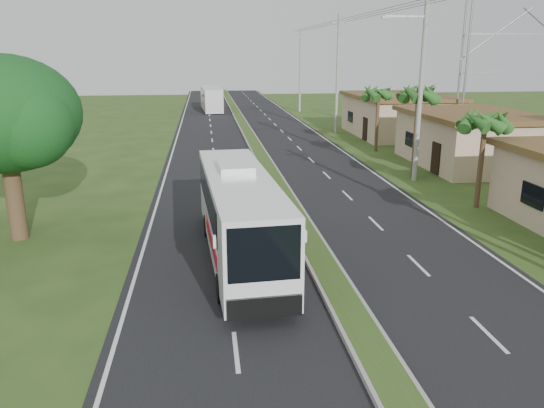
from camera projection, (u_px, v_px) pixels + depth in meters
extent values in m
plane|color=#2B4619|center=(366.00, 343.00, 14.25)|extent=(180.00, 180.00, 0.00)
cube|color=black|center=(272.00, 177.00, 33.33)|extent=(14.00, 160.00, 0.02)
cube|color=gray|center=(272.00, 176.00, 33.31)|extent=(1.20, 160.00, 0.17)
cube|color=#2B4619|center=(272.00, 174.00, 33.28)|extent=(0.95, 160.00, 0.02)
cube|color=silver|center=(164.00, 180.00, 32.52)|extent=(0.12, 160.00, 0.01)
cube|color=silver|center=(375.00, 174.00, 34.14)|extent=(0.12, 160.00, 0.01)
cube|color=tan|center=(470.00, 141.00, 36.47)|extent=(7.00, 10.00, 3.35)
cube|color=#50341C|center=(473.00, 114.00, 35.97)|extent=(7.60, 10.60, 0.32)
cube|color=tan|center=(398.00, 117.00, 49.81)|extent=(8.00, 11.00, 3.50)
cube|color=#50341C|center=(400.00, 96.00, 49.28)|extent=(8.60, 11.60, 0.32)
cylinder|color=#473321|center=(481.00, 163.00, 26.21)|extent=(0.26, 0.26, 4.60)
cylinder|color=#473321|center=(416.00, 134.00, 32.70)|extent=(0.26, 0.26, 5.40)
cylinder|color=#473321|center=(377.00, 121.00, 41.43)|extent=(0.26, 0.26, 4.80)
cylinder|color=#473321|center=(14.00, 192.00, 21.79)|extent=(0.70, 0.70, 4.00)
ellipsoid|color=#124418|center=(3.00, 114.00, 20.91)|extent=(6.00, 6.00, 4.68)
sphere|color=#124418|center=(28.00, 124.00, 20.19)|extent=(3.40, 3.40, 3.40)
cylinder|color=gray|center=(421.00, 80.00, 30.80)|extent=(0.28, 0.28, 12.00)
cube|color=gray|center=(406.00, 16.00, 29.70)|extent=(2.40, 0.10, 0.10)
cylinder|color=gray|center=(337.00, 75.00, 50.02)|extent=(0.28, 0.28, 11.00)
cube|color=gray|center=(339.00, 23.00, 48.73)|extent=(1.60, 0.12, 0.12)
cube|color=gray|center=(339.00, 32.00, 48.95)|extent=(1.20, 0.10, 0.10)
cylinder|color=gray|center=(300.00, 71.00, 69.17)|extent=(0.28, 0.28, 10.50)
cube|color=gray|center=(301.00, 35.00, 67.94)|extent=(1.60, 0.12, 0.12)
cube|color=gray|center=(300.00, 42.00, 68.16)|extent=(1.20, 0.10, 0.10)
cylinder|color=gray|center=(466.00, 72.00, 42.80)|extent=(0.18, 0.18, 12.00)
cylinder|color=gray|center=(460.00, 72.00, 43.76)|extent=(0.18, 0.18, 12.00)
cube|color=gray|center=(520.00, 72.00, 43.88)|extent=(10.00, 0.14, 0.14)
cube|color=gray|center=(525.00, 34.00, 43.06)|extent=(10.00, 0.14, 0.14)
cube|color=white|center=(239.00, 213.00, 19.55)|extent=(2.89, 10.94, 2.84)
cube|color=black|center=(237.00, 193.00, 19.89)|extent=(2.81, 8.78, 1.14)
cube|color=black|center=(264.00, 254.00, 14.36)|extent=(2.03, 0.26, 1.59)
cube|color=red|center=(244.00, 237.00, 18.68)|extent=(2.58, 4.82, 0.50)
cube|color=gold|center=(239.00, 231.00, 20.02)|extent=(2.46, 2.84, 0.23)
cube|color=white|center=(235.00, 166.00, 20.15)|extent=(1.39, 2.24, 0.25)
cylinder|color=black|center=(221.00, 288.00, 16.50)|extent=(0.34, 0.95, 0.94)
cylinder|color=black|center=(285.00, 283.00, 16.86)|extent=(0.34, 0.95, 0.94)
cylinder|color=black|center=(208.00, 226.00, 22.47)|extent=(0.34, 0.95, 0.94)
cylinder|color=black|center=(255.00, 223.00, 22.83)|extent=(0.34, 0.95, 0.94)
cube|color=silver|center=(211.00, 99.00, 71.13)|extent=(2.87, 10.64, 2.93)
cube|color=black|center=(211.00, 92.00, 71.32)|extent=(2.77, 7.90, 1.00)
cube|color=orange|center=(212.00, 104.00, 70.42)|extent=(2.62, 5.16, 0.32)
cylinder|color=black|center=(206.00, 111.00, 67.16)|extent=(0.32, 0.89, 0.88)
cylinder|color=black|center=(222.00, 111.00, 67.52)|extent=(0.32, 0.89, 0.88)
cylinder|color=black|center=(202.00, 105.00, 74.95)|extent=(0.32, 0.89, 0.88)
cylinder|color=black|center=(217.00, 105.00, 75.30)|extent=(0.32, 0.89, 0.88)
imported|color=black|center=(282.00, 232.00, 21.38)|extent=(1.91, 0.65, 1.13)
imported|color=maroon|center=(282.00, 213.00, 21.16)|extent=(0.61, 0.43, 1.62)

